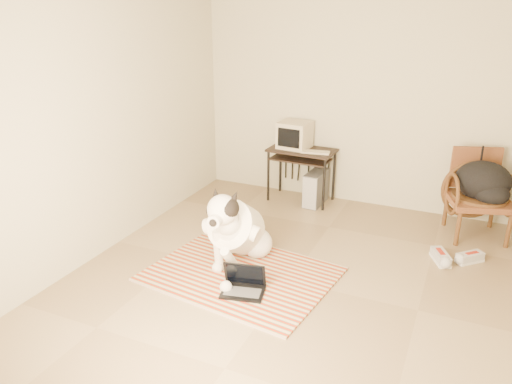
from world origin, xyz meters
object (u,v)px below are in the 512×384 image
Objects in this scene: dog at (236,230)px; laptop at (244,285)px; crt_monitor at (295,135)px; computer_desk at (301,157)px; pc_tower at (316,188)px; rattan_chair at (478,194)px; backpack at (484,183)px.

laptop is at bearing -57.62° from dog.
crt_monitor reaches higher than laptop.
dog is 1.47× the size of computer_desk.
pc_tower is at bearing -9.50° from computer_desk.
dog is 3.08× the size of crt_monitor.
rattan_chair is at bearing -3.63° from pc_tower.
pc_tower is at bearing 174.49° from backpack.
crt_monitor is at bearing 174.89° from rattan_chair.
dog is 0.63m from laptop.
laptop is at bearing -82.96° from computer_desk.
crt_monitor is at bearing 173.33° from backpack.
backpack reaches higher than computer_desk.
computer_desk is at bearing 170.50° from pc_tower.
pc_tower is (0.24, 1.82, -0.15)m from dog.
laptop is 2.41m from computer_desk.
dog is at bearing 122.38° from laptop.
dog reaches higher than backpack.
pc_tower is 1.92m from rattan_chair.
pc_tower is (0.22, -0.04, -0.38)m from computer_desk.
laptop is 2.54m from crt_monitor.
crt_monitor is 2.28m from rattan_chair.
pc_tower is 0.49× the size of rattan_chair.
pc_tower is at bearing 82.61° from dog.
crt_monitor is (-0.10, 1.90, 0.50)m from dog.
crt_monitor is (-0.40, 2.38, 0.78)m from laptop.
dog is 1.31× the size of rattan_chair.
backpack is (2.28, -0.27, -0.23)m from crt_monitor.
pc_tower is (0.34, -0.08, -0.65)m from crt_monitor.
computer_desk is (-0.29, 2.34, 0.52)m from laptop.
rattan_chair reaches higher than computer_desk.
computer_desk is at bearing 174.08° from backpack.
computer_desk reaches higher than laptop.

